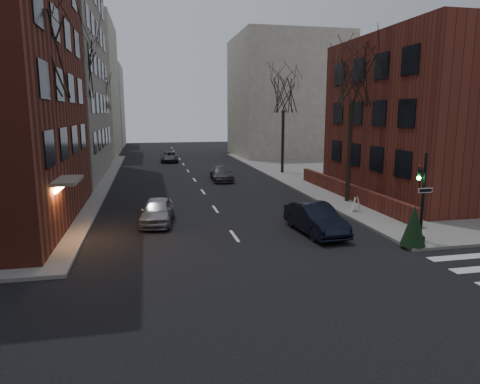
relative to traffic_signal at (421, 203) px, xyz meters
name	(u,v)px	position (x,y,z in m)	size (l,w,h in m)	color
sidewalk_far_right	(476,170)	(21.06, 21.01, -1.83)	(44.00, 44.00, 0.15)	gray
building_right_brick	(446,118)	(8.56, 10.01, 3.59)	(12.00, 14.00, 11.00)	maroon
low_wall_right	(347,190)	(1.36, 10.01, -1.26)	(0.35, 16.00, 1.00)	maroon
building_distant_la	(61,89)	(-22.94, 46.01, 7.09)	(14.00, 16.00, 18.00)	beige
building_distant_ra	(286,97)	(7.06, 41.01, 6.09)	(14.00, 14.00, 16.00)	beige
building_distant_lb	(93,106)	(-20.94, 63.01, 5.09)	(10.00, 12.00, 14.00)	beige
traffic_signal	(421,203)	(0.00, 0.00, 0.00)	(0.76, 0.44, 4.00)	black
tree_left_a	(34,54)	(-16.74, 5.01, 6.56)	(4.18, 4.18, 10.26)	#2D231C
tree_left_b	(76,70)	(-16.74, 17.01, 7.00)	(4.40, 4.40, 10.80)	#2D231C
tree_left_c	(98,92)	(-16.74, 31.01, 6.12)	(3.96, 3.96, 9.72)	#2D231C
tree_right_a	(353,78)	(0.86, 9.01, 6.12)	(3.96, 3.96, 9.72)	#2D231C
tree_right_b	(284,94)	(0.86, 23.01, 5.68)	(3.74, 3.74, 9.18)	#2D231C
streetlamp_near	(81,138)	(-16.14, 13.01, 2.33)	(0.36, 0.36, 6.28)	black
streetlamp_far	(108,128)	(-16.14, 33.01, 2.33)	(0.36, 0.36, 6.28)	black
parked_sedan	(315,219)	(-3.94, 2.63, -1.17)	(1.56, 4.48, 1.48)	black
car_lane_silver	(157,211)	(-11.52, 6.18, -1.22)	(1.63, 4.04, 1.38)	#959499
car_lane_gray	(222,173)	(-5.64, 20.10, -1.27)	(1.78, 4.38, 1.27)	#3D3D42
car_lane_far	(169,157)	(-9.38, 35.73, -1.29)	(2.05, 4.44, 1.23)	#3B3B40
sandwich_board	(356,204)	(0.08, 6.20, -1.35)	(0.36, 0.51, 0.82)	white
evergreen_shrub	(414,225)	(-0.64, -0.49, -0.87)	(1.07, 1.07, 1.78)	black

